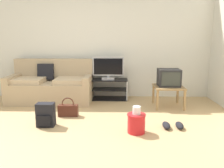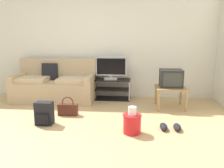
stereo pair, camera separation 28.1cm
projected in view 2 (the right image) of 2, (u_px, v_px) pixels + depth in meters
name	position (u px, v px, depth m)	size (l,w,h in m)	color
ground_plane	(55.00, 136.00, 3.33)	(9.00, 9.80, 0.02)	tan
wall_back	(86.00, 40.00, 5.46)	(9.00, 0.10, 2.70)	silver
couch	(55.00, 85.00, 5.20)	(1.79, 0.86, 0.93)	tan
tv_stand	(111.00, 89.00, 5.32)	(0.88, 0.42, 0.46)	black
flat_tv	(111.00, 68.00, 5.21)	(0.71, 0.22, 0.51)	#B2B2B7
side_table	(170.00, 90.00, 4.61)	(0.59, 0.59, 0.43)	#9E7A4C
crt_tv	(171.00, 78.00, 4.58)	(0.43, 0.37, 0.35)	#232326
backpack	(44.00, 113.00, 3.74)	(0.28, 0.25, 0.38)	black
handbag	(68.00, 109.00, 4.20)	(0.35, 0.12, 0.35)	#4C2319
cleaning_bucket	(132.00, 122.00, 3.39)	(0.28, 0.28, 0.41)	red
sneakers_pair	(170.00, 127.00, 3.54)	(0.33, 0.27, 0.09)	black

